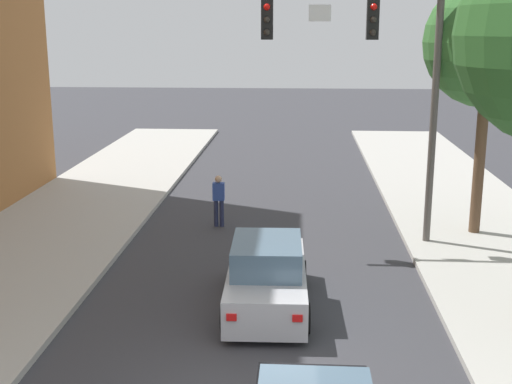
{
  "coord_description": "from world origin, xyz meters",
  "views": [
    {
      "loc": [
        0.91,
        -10.06,
        6.13
      ],
      "look_at": [
        -0.19,
        6.8,
        2.0
      ],
      "focal_mm": 47.38,
      "sensor_mm": 36.0,
      "label": 1
    }
  ],
  "objects_px": {
    "traffic_signal_mast": "(375,58)",
    "pedestrian_crossing_road": "(219,198)",
    "street_tree_second": "(489,43)",
    "car_lead_silver": "(267,277)"
  },
  "relations": [
    {
      "from": "traffic_signal_mast",
      "to": "pedestrian_crossing_road",
      "type": "distance_m",
      "value": 6.5
    },
    {
      "from": "traffic_signal_mast",
      "to": "street_tree_second",
      "type": "bearing_deg",
      "value": 16.62
    },
    {
      "from": "traffic_signal_mast",
      "to": "pedestrian_crossing_road",
      "type": "xyz_separation_m",
      "value": [
        -4.52,
        1.54,
        -4.4
      ]
    },
    {
      "from": "traffic_signal_mast",
      "to": "street_tree_second",
      "type": "relative_size",
      "value": 1.01
    },
    {
      "from": "pedestrian_crossing_road",
      "to": "traffic_signal_mast",
      "type": "bearing_deg",
      "value": -18.81
    },
    {
      "from": "car_lead_silver",
      "to": "street_tree_second",
      "type": "distance_m",
      "value": 9.62
    },
    {
      "from": "car_lead_silver",
      "to": "street_tree_second",
      "type": "xyz_separation_m",
      "value": [
        5.96,
        5.69,
        4.96
      ]
    },
    {
      "from": "pedestrian_crossing_road",
      "to": "street_tree_second",
      "type": "bearing_deg",
      "value": -4.16
    },
    {
      "from": "traffic_signal_mast",
      "to": "pedestrian_crossing_road",
      "type": "height_order",
      "value": "traffic_signal_mast"
    },
    {
      "from": "street_tree_second",
      "to": "pedestrian_crossing_road",
      "type": "bearing_deg",
      "value": 175.84
    }
  ]
}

